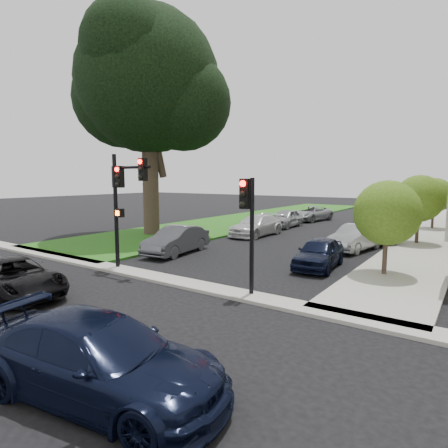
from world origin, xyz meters
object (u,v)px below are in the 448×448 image
Objects in this scene: car_parked_8 at (311,213)px; traffic_signal_main at (122,191)px; car_parked_1 at (355,238)px; car_parked_4 at (407,213)px; eucalyptus at (148,82)px; small_tree_c at (434,195)px; car_parked_6 at (256,225)px; car_parked_0 at (319,253)px; traffic_signal_secondary at (248,214)px; car_cross_near at (13,277)px; small_tree_b at (419,199)px; car_parked_5 at (176,240)px; car_parked_7 at (285,218)px; small_tree_a at (387,213)px; car_parked_2 at (377,230)px; car_cross_far at (99,358)px.

traffic_signal_main is at bearing -78.54° from car_parked_8.
car_parked_4 is (-0.08, 17.55, 0.03)m from car_parked_1.
eucalyptus is at bearing -118.45° from car_parked_4.
small_tree_c reaches higher than car_parked_6.
small_tree_c is at bearing 75.52° from car_parked_0.
traffic_signal_secondary reaches higher than car_cross_near.
small_tree_b is 5.15m from car_parked_1.
eucalyptus reaches higher than car_cross_near.
car_parked_0 is (13.36, -2.68, -9.82)m from eucalyptus.
car_parked_5 is (-6.89, 4.07, -2.07)m from traffic_signal_secondary.
small_tree_b is at bearing 21.65° from eucalyptus.
car_parked_5 is 7.94m from car_parked_6.
car_parked_7 reaches higher than car_parked_6.
car_parked_7 is (-0.25, 21.93, 0.10)m from car_cross_near.
traffic_signal_main is at bearing -114.39° from car_parked_1.
car_parked_1 is (0.19, 5.11, 0.03)m from car_parked_0.
car_parked_7 is at bearing 130.18° from small_tree_a.
eucalyptus is 12.45m from traffic_signal_main.
car_parked_2 is at bearing 81.48° from car_parked_0.
eucalyptus reaches higher than car_parked_2.
eucalyptus reaches higher than car_cross_far.
car_parked_4 is 25.07m from car_parked_5.
eucalyptus reaches higher than small_tree_c.
car_parked_0 is at bearing -178.45° from small_tree_a.
car_parked_4 is 1.14× the size of car_parked_5.
car_cross_near is (-9.88, -18.93, -2.16)m from small_tree_b.
car_cross_far is at bearing -79.90° from car_parked_1.
car_parked_2 is (1.00, 14.35, -2.09)m from traffic_signal_secondary.
eucalyptus is 18.85m from car_parked_8.
eucalyptus is at bearing -101.57° from car_parked_8.
small_tree_a is 0.77× the size of car_parked_4.
car_parked_0 is 0.79× the size of car_parked_4.
car_parked_5 is at bearing -91.37° from car_parked_7.
car_cross_far is 0.99× the size of car_parked_2.
car_parked_7 is (-7.50, -10.59, 0.01)m from car_parked_4.
car_parked_1 is 7.41m from car_parked_6.
traffic_signal_secondary is at bearing -84.18° from car_parked_1.
small_tree_a is 0.91× the size of car_parked_1.
small_tree_a is 0.98× the size of car_parked_0.
car_parked_2 is 1.18× the size of car_parked_7.
car_parked_5 is at bearing 26.41° from car_cross_far.
traffic_signal_main is (-9.60, -22.63, 0.79)m from small_tree_c.
car_cross_near is 1.04× the size of car_parked_5.
car_cross_far is (13.66, -14.65, -9.76)m from eucalyptus.
eucalyptus reaches higher than car_parked_1.
car_parked_4 is at bearing 82.12° from car_parked_2.
car_parked_1 is 10.29m from car_parked_7.
car_parked_0 is 5.12m from car_parked_1.
small_tree_a is at bearing -53.38° from car_parked_1.
traffic_signal_main reaches higher than traffic_signal_secondary.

